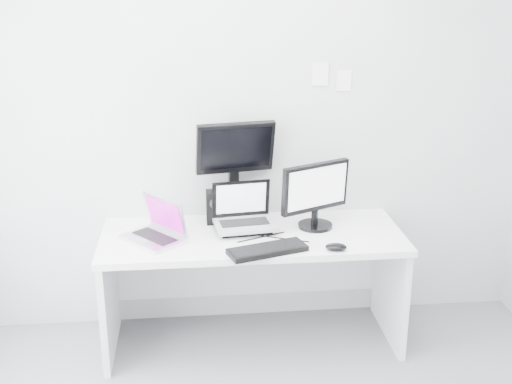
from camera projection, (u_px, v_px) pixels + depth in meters
back_wall at (247, 119)px, 4.07m from camera, size 3.60×0.00×3.60m
desk at (252, 289)px, 4.06m from camera, size 1.80×0.70×0.73m
macbook at (152, 220)px, 3.80m from camera, size 0.42×0.43×0.26m
speaker at (215, 207)px, 4.09m from camera, size 0.12×0.12×0.21m
dell_laptop at (245, 208)px, 3.94m from camera, size 0.39×0.32×0.30m
rear_monitor at (235, 170)px, 4.07m from camera, size 0.50×0.25×0.65m
samsung_monitor at (316, 195)px, 3.98m from camera, size 0.50×0.39×0.42m
keyboard at (267, 250)px, 3.68m from camera, size 0.47×0.28×0.03m
mouse at (336, 247)px, 3.71m from camera, size 0.13×0.09×0.04m
wall_note_0 at (320, 74)px, 4.02m from camera, size 0.10×0.00×0.14m
wall_note_1 at (344, 80)px, 4.05m from camera, size 0.09×0.00×0.13m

